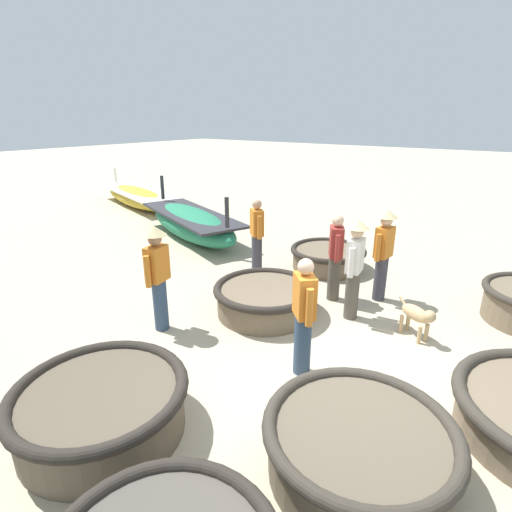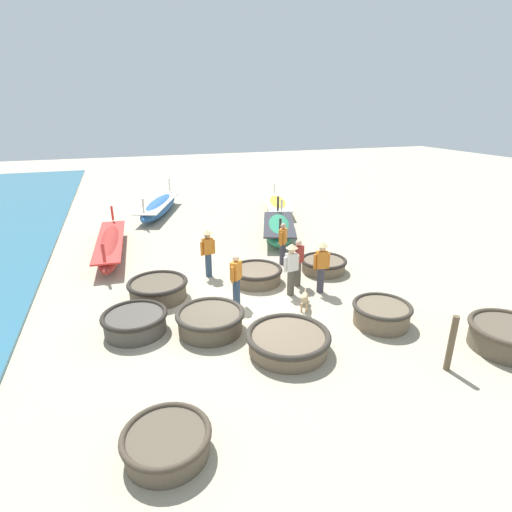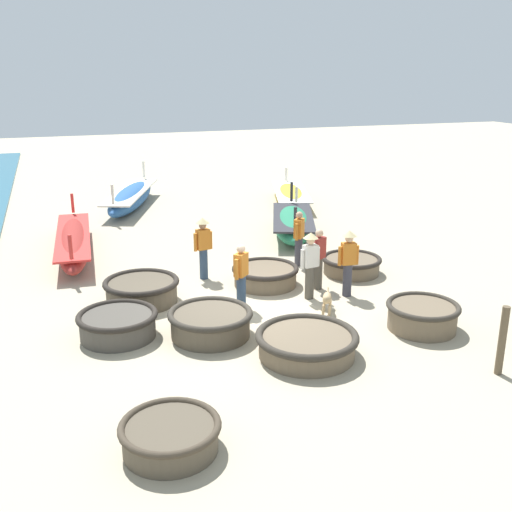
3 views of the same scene
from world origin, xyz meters
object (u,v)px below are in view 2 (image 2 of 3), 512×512
at_px(coracle_nearest, 135,322).
at_px(long_boat_red_hull, 111,245).
at_px(fisherman_standing_right, 291,266).
at_px(mooring_post_inland, 451,343).
at_px(coracle_upturned, 288,341).
at_px(long_boat_blue_hull, 159,206).
at_px(long_boat_white_hull, 278,205).
at_px(coracle_weathered, 323,265).
at_px(coracle_tilted, 508,336).
at_px(fisherman_with_hat, 283,243).
at_px(coracle_far_left, 382,313).
at_px(long_boat_green_hull, 279,229).
at_px(dog, 305,298).
at_px(fisherman_hauling, 298,262).
at_px(coracle_far_right, 210,320).
at_px(fisherman_crouching, 208,250).
at_px(coracle_center, 256,274).
at_px(fisherman_standing_left, 236,278).
at_px(coracle_beside_post, 167,442).
at_px(fisherman_by_coracle, 322,264).
at_px(coracle_front_left, 158,289).

bearing_deg(coracle_nearest, long_boat_red_hull, 95.27).
height_order(fisherman_standing_right, mooring_post_inland, fisherman_standing_right).
relative_size(coracle_upturned, long_boat_blue_hull, 0.34).
bearing_deg(long_boat_white_hull, coracle_weathered, -101.09).
height_order(coracle_tilted, fisherman_with_hat, fisherman_with_hat).
xyz_separation_m(coracle_nearest, mooring_post_inland, (6.46, -3.87, 0.37)).
bearing_deg(coracle_far_left, coracle_nearest, 164.74).
xyz_separation_m(long_boat_green_hull, fisherman_standing_right, (-1.78, -5.42, 0.55)).
bearing_deg(dog, long_boat_blue_hull, 102.41).
distance_m(long_boat_red_hull, fisherman_hauling, 7.68).
bearing_deg(long_boat_red_hull, coracle_far_right, -70.63).
height_order(coracle_upturned, fisherman_hauling, fisherman_hauling).
height_order(coracle_nearest, mooring_post_inland, mooring_post_inland).
height_order(coracle_upturned, long_boat_red_hull, long_boat_red_hull).
xyz_separation_m(coracle_nearest, fisherman_with_hat, (5.42, 3.18, 0.54)).
relative_size(coracle_far_left, fisherman_crouching, 0.94).
bearing_deg(coracle_nearest, fisherman_with_hat, 30.39).
relative_size(coracle_nearest, coracle_far_right, 0.94).
xyz_separation_m(coracle_nearest, coracle_center, (3.98, 1.96, -0.02)).
relative_size(coracle_tilted, fisherman_hauling, 1.16).
bearing_deg(fisherman_standing_left, fisherman_with_hat, 45.38).
relative_size(long_boat_green_hull, fisherman_hauling, 2.89).
bearing_deg(coracle_nearest, coracle_weathered, 17.57).
relative_size(long_boat_blue_hull, long_boat_white_hull, 1.19).
relative_size(coracle_beside_post, fisherman_standing_left, 0.97).
height_order(coracle_beside_post, coracle_far_left, coracle_far_left).
bearing_deg(fisherman_by_coracle, dog, -136.88).
distance_m(coracle_nearest, fisherman_standing_left, 3.02).
bearing_deg(long_boat_red_hull, fisherman_hauling, -41.48).
bearing_deg(fisherman_standing_right, coracle_front_left, 164.79).
bearing_deg(long_boat_green_hull, fisherman_standing_left, -122.79).
height_order(coracle_tilted, fisherman_standing_left, fisherman_standing_left).
bearing_deg(coracle_upturned, fisherman_hauling, 62.23).
distance_m(coracle_center, dog, 2.38).
bearing_deg(coracle_center, long_boat_white_hull, 64.07).
relative_size(fisherman_with_hat, fisherman_crouching, 0.94).
distance_m(coracle_far_left, dog, 2.12).
height_order(coracle_beside_post, long_boat_green_hull, long_boat_green_hull).
bearing_deg(mooring_post_inland, coracle_center, 113.07).
bearing_deg(coracle_beside_post, long_boat_red_hull, 94.71).
height_order(long_boat_white_hull, fisherman_by_coracle, fisherman_by_coracle).
bearing_deg(coracle_weathered, coracle_center, -177.59).
distance_m(long_boat_blue_hull, dog, 12.80).
bearing_deg(long_boat_red_hull, fisherman_with_hat, -27.84).
xyz_separation_m(coracle_front_left, coracle_beside_post, (-0.48, -5.99, -0.06)).
height_order(coracle_nearest, coracle_front_left, coracle_front_left).
height_order(long_boat_green_hull, fisherman_standing_left, fisherman_standing_left).
bearing_deg(fisherman_crouching, long_boat_white_hull, 53.90).
bearing_deg(long_boat_white_hull, mooring_post_inland, -96.85).
distance_m(coracle_front_left, fisherman_hauling, 4.45).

